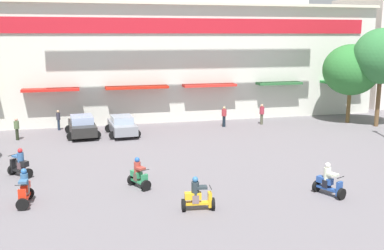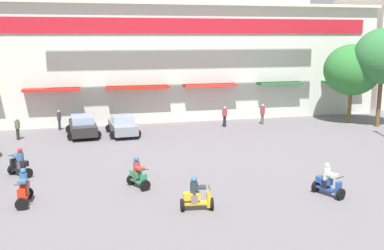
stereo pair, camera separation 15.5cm
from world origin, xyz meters
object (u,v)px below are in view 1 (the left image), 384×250
object	(u,v)px
plaza_tree_1	(351,70)
pedestrian_3	(262,113)
scooter_rider_1	(139,176)
scooter_rider_3	(329,182)
plaza_tree_3	(382,56)
pedestrian_0	(58,119)
scooter_rider_6	(25,190)
parked_car_0	(82,126)
scooter_rider_8	(20,165)
scooter_rider_2	(197,197)
parked_car_1	(122,125)
pedestrian_1	(17,128)
pedestrian_2	(224,115)

from	to	relation	value
plaza_tree_1	pedestrian_3	bearing A→B (deg)	171.82
scooter_rider_1	scooter_rider_3	xyz separation A→B (m)	(8.25, -3.16, 0.01)
plaza_tree_1	plaza_tree_3	distance (m)	2.61
plaza_tree_1	plaza_tree_3	world-z (taller)	plaza_tree_3
pedestrian_0	scooter_rider_6	bearing A→B (deg)	-92.97
scooter_rider_6	pedestrian_0	world-z (taller)	scooter_rider_6
scooter_rider_3	pedestrian_3	distance (m)	16.46
parked_car_0	scooter_rider_8	xyz separation A→B (m)	(-3.22, -8.91, -0.11)
scooter_rider_2	plaza_tree_3	bearing A→B (deg)	36.00
parked_car_1	pedestrian_0	world-z (taller)	pedestrian_0
scooter_rider_1	pedestrian_3	world-z (taller)	pedestrian_3
scooter_rider_3	scooter_rider_1	bearing A→B (deg)	159.06
parked_car_0	pedestrian_1	size ratio (longest dim) A/B	2.72
parked_car_1	pedestrian_1	world-z (taller)	pedestrian_1
parked_car_1	pedestrian_2	size ratio (longest dim) A/B	2.46
parked_car_0	scooter_rider_6	xyz separation A→B (m)	(-2.54, -13.07, -0.09)
parked_car_1	scooter_rider_3	size ratio (longest dim) A/B	2.57
pedestrian_2	pedestrian_0	bearing A→B (deg)	171.75
scooter_rider_3	parked_car_1	bearing A→B (deg)	117.97
plaza_tree_1	pedestrian_2	world-z (taller)	plaza_tree_1
parked_car_0	scooter_rider_8	world-z (taller)	scooter_rider_8
scooter_rider_6	pedestrian_3	bearing A→B (deg)	39.49
plaza_tree_1	scooter_rider_3	bearing A→B (deg)	-125.77
plaza_tree_1	scooter_rider_8	distance (m)	26.51
scooter_rider_3	scooter_rider_6	bearing A→B (deg)	170.55
plaza_tree_1	pedestrian_0	bearing A→B (deg)	173.24
parked_car_1	scooter_rider_3	world-z (taller)	scooter_rider_3
scooter_rider_6	scooter_rider_3	bearing A→B (deg)	-9.45
scooter_rider_1	scooter_rider_3	size ratio (longest dim) A/B	0.96
parked_car_1	scooter_rider_1	world-z (taller)	scooter_rider_1
plaza_tree_3	pedestrian_2	size ratio (longest dim) A/B	4.75
plaza_tree_3	parked_car_1	xyz separation A→B (m)	(-20.08, 1.74, -4.83)
parked_car_1	pedestrian_3	distance (m)	11.50
parked_car_0	pedestrian_0	bearing A→B (deg)	124.74
pedestrian_1	pedestrian_3	bearing A→B (deg)	2.95
pedestrian_1	plaza_tree_1	bearing A→B (deg)	-0.18
scooter_rider_6	pedestrian_2	world-z (taller)	pedestrian_2
scooter_rider_6	pedestrian_0	size ratio (longest dim) A/B	1.02
pedestrian_1	pedestrian_2	xyz separation A→B (m)	(15.41, 0.83, 0.03)
pedestrian_1	pedestrian_0	bearing A→B (deg)	44.99
scooter_rider_6	pedestrian_0	distance (m)	15.59
pedestrian_2	pedestrian_3	bearing A→B (deg)	2.28
scooter_rider_1	scooter_rider_3	world-z (taller)	scooter_rider_3
parked_car_1	pedestrian_2	distance (m)	8.23
parked_car_0	scooter_rider_1	xyz separation A→B (m)	(2.49, -12.12, -0.14)
scooter_rider_6	pedestrian_3	size ratio (longest dim) A/B	0.95
parked_car_0	scooter_rider_8	distance (m)	9.47
parked_car_1	pedestrian_2	bearing A→B (deg)	7.43
pedestrian_2	scooter_rider_2	bearing A→B (deg)	-111.88
plaza_tree_1	pedestrian_3	size ratio (longest dim) A/B	3.86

